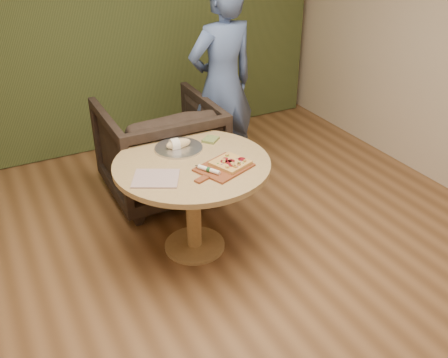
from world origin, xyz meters
name	(u,v)px	position (x,y,z in m)	size (l,w,h in m)	color
room_shell	(247,115)	(0.00, 0.00, 1.40)	(5.04, 6.04, 2.84)	brown
curtain	(97,13)	(0.00, 2.90, 1.40)	(4.80, 0.14, 2.78)	#313C1B
pedestal_table	(192,179)	(0.02, 0.80, 0.61)	(1.12, 1.12, 0.75)	tan
pizza_paddle	(223,168)	(0.17, 0.60, 0.76)	(0.47, 0.39, 0.01)	brown
flatbread_pizza	(231,163)	(0.23, 0.61, 0.78)	(0.28, 0.28, 0.04)	#DCA855
cutlery_roll	(209,170)	(0.06, 0.59, 0.78)	(0.12, 0.18, 0.03)	white
newspaper	(156,178)	(-0.29, 0.68, 0.76)	(0.30, 0.25, 0.01)	beige
serving_tray	(179,148)	(0.02, 1.03, 0.76)	(0.36, 0.36, 0.02)	silver
bread_roll	(177,144)	(0.02, 1.03, 0.79)	(0.19, 0.09, 0.09)	#E3C48A
green_packet	(211,139)	(0.30, 1.05, 0.76)	(0.12, 0.10, 0.02)	#55682F
armchair	(159,145)	(0.11, 1.68, 0.49)	(0.94, 0.88, 0.97)	black
person_standing	(222,85)	(0.75, 1.72, 0.92)	(0.67, 0.44, 1.83)	#435786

